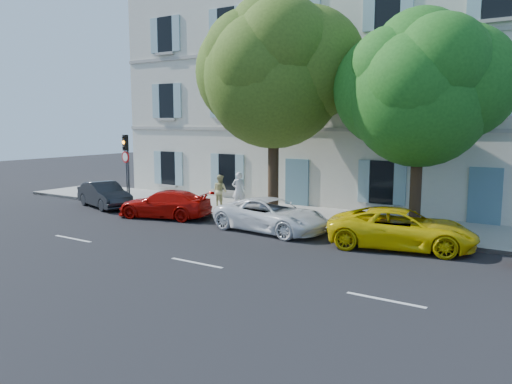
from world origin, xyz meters
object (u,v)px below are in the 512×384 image
Objects in this scene: car_red_coupe at (165,204)px; car_yellow_supercar at (402,228)px; tree_left at (274,79)px; traffic_light at (126,153)px; car_white_coupe at (271,215)px; tree_right at (420,97)px; pedestrian_a at (239,190)px; car_dark_sedan at (104,195)px; road_sign at (126,165)px; pedestrian_b at (220,191)px.

car_yellow_supercar reaches higher than car_red_coupe.
car_red_coupe is at bearing 79.22° from car_yellow_supercar.
tree_left reaches higher than traffic_light.
car_red_coupe is at bearing 97.31° from car_white_coupe.
tree_right is 9.84m from pedestrian_a.
car_yellow_supercar is (15.32, -0.05, 0.04)m from car_dark_sedan.
tree_right reaches higher than car_white_coupe.
tree_left is 5.27× the size of pedestrian_a.
road_sign is at bearing -126.06° from car_red_coupe.
car_white_coupe is 5.19m from car_yellow_supercar.
pedestrian_b is (-1.09, -0.06, -0.09)m from pedestrian_a.
car_yellow_supercar is 8.66m from tree_left.
traffic_light is at bearing 6.06° from car_dark_sedan.
car_yellow_supercar is at bearing 176.06° from pedestrian_b.
pedestrian_a is at bearing 59.50° from car_yellow_supercar.
car_red_coupe is 7.47m from tree_left.
tree_left is (8.94, 1.91, 5.56)m from car_dark_sedan.
tree_left is 9.70m from road_sign.
car_dark_sedan is 0.42× the size of tree_left.
car_dark_sedan is 0.79× the size of car_yellow_supercar.
pedestrian_b is at bearing 15.70° from traffic_light.
tree_right is (5.12, 1.96, 4.61)m from car_white_coupe.
tree_right is at bearing 87.13° from car_red_coupe.
tree_left reaches higher than car_dark_sedan.
traffic_light is 1.32× the size of road_sign.
tree_left is at bearing -60.73° from car_dark_sedan.
tree_right reaches higher than road_sign.
pedestrian_b is (-9.98, 2.82, 0.26)m from car_yellow_supercar.
road_sign is (-0.09, 0.03, -0.63)m from traffic_light.
pedestrian_a is at bearing 160.16° from tree_left.
tree_right is 4.46× the size of pedestrian_a.
tree_left is at bearing 178.57° from pedestrian_b.
pedestrian_b reaches higher than car_red_coupe.
traffic_light reaches higher than car_yellow_supercar.
tree_left is 3.51× the size of road_sign.
car_white_coupe is at bearing 77.65° from car_red_coupe.
car_red_coupe is 4.93m from road_sign.
car_red_coupe is (4.54, -0.39, -0.02)m from car_dark_sedan.
pedestrian_b is (-9.91, 1.02, -4.32)m from tree_right.
car_yellow_supercar is (5.19, 0.16, 0.03)m from car_white_coupe.
pedestrian_b reaches higher than car_yellow_supercar.
traffic_light reaches higher than road_sign.
pedestrian_a is (-8.89, 2.87, 0.35)m from car_yellow_supercar.
tree_left is 1.18× the size of tree_right.
tree_left is at bearing 103.50° from car_red_coupe.
pedestrian_a is at bearing -49.13° from car_dark_sedan.
tree_right is at bearing -63.55° from car_white_coupe.
tree_right is 4.98× the size of pedestrian_b.
tree_right is at bearing 132.22° from pedestrian_a.
car_yellow_supercar is at bearing -87.90° from tree_right.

